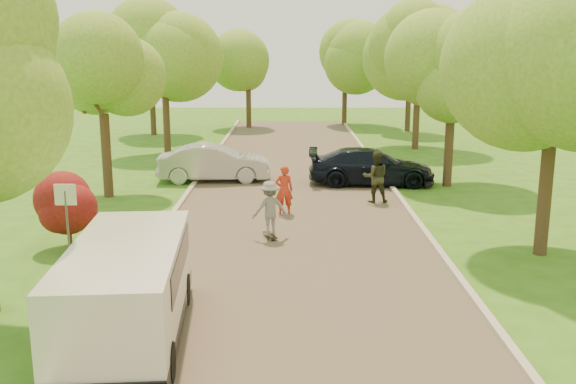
{
  "coord_description": "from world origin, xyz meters",
  "views": [
    {
      "loc": [
        -0.1,
        -11.86,
        5.52
      ],
      "look_at": [
        -0.14,
        7.0,
        1.3
      ],
      "focal_mm": 40.0,
      "sensor_mm": 36.0,
      "label": 1
    }
  ],
  "objects_px": {
    "street_sign": "(66,207)",
    "silver_sedan": "(214,163)",
    "minivan": "(128,289)",
    "dark_sedan": "(371,167)",
    "skateboarder": "(270,208)",
    "person_olive": "(376,177)",
    "longboard": "(270,235)",
    "person_striped": "(284,190)"
  },
  "relations": [
    {
      "from": "skateboarder",
      "to": "person_striped",
      "type": "height_order",
      "value": "skateboarder"
    },
    {
      "from": "minivan",
      "to": "longboard",
      "type": "height_order",
      "value": "minivan"
    },
    {
      "from": "street_sign",
      "to": "person_olive",
      "type": "xyz_separation_m",
      "value": [
        8.85,
        7.07,
        -0.61
      ]
    },
    {
      "from": "silver_sedan",
      "to": "person_striped",
      "type": "height_order",
      "value": "person_striped"
    },
    {
      "from": "minivan",
      "to": "longboard",
      "type": "bearing_deg",
      "value": 65.2
    },
    {
      "from": "street_sign",
      "to": "silver_sedan",
      "type": "relative_size",
      "value": 0.46
    },
    {
      "from": "longboard",
      "to": "dark_sedan",
      "type": "bearing_deg",
      "value": -135.43
    },
    {
      "from": "skateboarder",
      "to": "person_olive",
      "type": "distance_m",
      "value": 5.91
    },
    {
      "from": "minivan",
      "to": "dark_sedan",
      "type": "xyz_separation_m",
      "value": [
        6.5,
        14.57,
        -0.26
      ]
    },
    {
      "from": "minivan",
      "to": "street_sign",
      "type": "bearing_deg",
      "value": 116.89
    },
    {
      "from": "dark_sedan",
      "to": "skateboarder",
      "type": "height_order",
      "value": "skateboarder"
    },
    {
      "from": "street_sign",
      "to": "silver_sedan",
      "type": "distance_m",
      "value": 11.28
    },
    {
      "from": "skateboarder",
      "to": "person_striped",
      "type": "relative_size",
      "value": 0.97
    },
    {
      "from": "person_olive",
      "to": "longboard",
      "type": "bearing_deg",
      "value": 49.77
    },
    {
      "from": "minivan",
      "to": "skateboarder",
      "type": "bearing_deg",
      "value": 65.2
    },
    {
      "from": "dark_sedan",
      "to": "person_striped",
      "type": "xyz_separation_m",
      "value": [
        -3.58,
        -4.92,
        0.09
      ]
    },
    {
      "from": "street_sign",
      "to": "longboard",
      "type": "relative_size",
      "value": 2.51
    },
    {
      "from": "minivan",
      "to": "person_striped",
      "type": "bearing_deg",
      "value": 68.78
    },
    {
      "from": "person_olive",
      "to": "skateboarder",
      "type": "bearing_deg",
      "value": 49.77
    },
    {
      "from": "minivan",
      "to": "person_olive",
      "type": "xyz_separation_m",
      "value": [
        6.26,
        11.36,
        -0.06
      ]
    },
    {
      "from": "street_sign",
      "to": "dark_sedan",
      "type": "relative_size",
      "value": 0.42
    },
    {
      "from": "silver_sedan",
      "to": "longboard",
      "type": "height_order",
      "value": "silver_sedan"
    },
    {
      "from": "minivan",
      "to": "dark_sedan",
      "type": "distance_m",
      "value": 15.96
    },
    {
      "from": "dark_sedan",
      "to": "person_olive",
      "type": "relative_size",
      "value": 2.72
    },
    {
      "from": "street_sign",
      "to": "skateboarder",
      "type": "height_order",
      "value": "street_sign"
    },
    {
      "from": "silver_sedan",
      "to": "person_olive",
      "type": "relative_size",
      "value": 2.48
    },
    {
      "from": "skateboarder",
      "to": "minivan",
      "type": "bearing_deg",
      "value": 51.14
    },
    {
      "from": "street_sign",
      "to": "dark_sedan",
      "type": "height_order",
      "value": "street_sign"
    },
    {
      "from": "silver_sedan",
      "to": "skateboarder",
      "type": "distance_m",
      "value": 8.87
    },
    {
      "from": "dark_sedan",
      "to": "longboard",
      "type": "bearing_deg",
      "value": 155.41
    },
    {
      "from": "street_sign",
      "to": "person_striped",
      "type": "bearing_deg",
      "value": 44.19
    },
    {
      "from": "longboard",
      "to": "person_striped",
      "type": "relative_size",
      "value": 0.51
    },
    {
      "from": "dark_sedan",
      "to": "skateboarder",
      "type": "relative_size",
      "value": 3.18
    },
    {
      "from": "skateboarder",
      "to": "person_striped",
      "type": "bearing_deg",
      "value": -116.34
    },
    {
      "from": "street_sign",
      "to": "dark_sedan",
      "type": "xyz_separation_m",
      "value": [
        9.1,
        10.29,
        -0.81
      ]
    },
    {
      "from": "silver_sedan",
      "to": "minivan",
      "type": "bearing_deg",
      "value": 176.91
    },
    {
      "from": "longboard",
      "to": "skateboarder",
      "type": "relative_size",
      "value": 0.53
    },
    {
      "from": "minivan",
      "to": "silver_sedan",
      "type": "height_order",
      "value": "minivan"
    },
    {
      "from": "silver_sedan",
      "to": "street_sign",
      "type": "bearing_deg",
      "value": 163.71
    },
    {
      "from": "longboard",
      "to": "person_olive",
      "type": "relative_size",
      "value": 0.45
    },
    {
      "from": "longboard",
      "to": "person_striped",
      "type": "bearing_deg",
      "value": -116.34
    },
    {
      "from": "dark_sedan",
      "to": "street_sign",
      "type": "bearing_deg",
      "value": 140.95
    }
  ]
}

